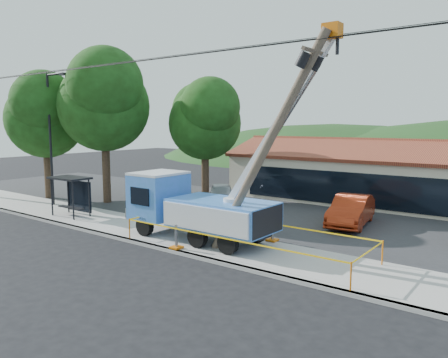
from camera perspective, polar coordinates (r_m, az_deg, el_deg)
ground at (r=18.54m, az=-11.46°, el=-10.87°), size 120.00×120.00×0.00m
curb at (r=19.90m, az=-6.88°, el=-9.27°), size 60.00×0.25×0.15m
sidewalk at (r=21.25m, az=-3.29°, el=-8.15°), size 60.00×4.00×0.15m
parking_lot at (r=27.66m, az=7.52°, el=-4.60°), size 60.00×12.00×0.10m
strip_mall at (r=33.14m, az=20.50°, el=0.18°), size 22.50×8.53×4.67m
streetlight at (r=31.74m, az=-21.59°, el=6.04°), size 2.13×0.22×9.00m
tree_west_near at (r=32.03m, az=-15.43°, el=10.27°), size 7.56×6.72×10.80m
tree_west_far at (r=35.27m, az=-22.35°, el=8.09°), size 6.84×6.08×9.48m
tree_lot at (r=31.88m, az=-2.51°, el=8.17°), size 6.30×5.60×8.94m
hill_west at (r=72.58m, az=13.98°, el=2.59°), size 78.40×56.00×28.00m
power_lines at (r=35.28m, az=-27.20°, el=4.97°), size 60.00×1.42×9.05m
utility_truck at (r=21.13m, az=-3.71°, el=-3.39°), size 10.84×4.15×9.18m
leaning_pole at (r=17.58m, az=6.09°, el=5.17°), size 5.42×1.98×9.10m
bus_shelter at (r=27.93m, az=-19.20°, el=-1.02°), size 2.50×1.58×2.38m
caution_tape at (r=19.38m, az=2.50°, el=-7.17°), size 11.15×3.43×0.99m
car_silver at (r=29.77m, az=-0.36°, el=-3.78°), size 4.24×4.71×1.55m
car_red at (r=25.44m, az=16.19°, el=-6.00°), size 2.52×5.26×1.66m
car_white at (r=34.08m, az=-8.04°, el=-2.43°), size 4.45×2.52×1.22m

